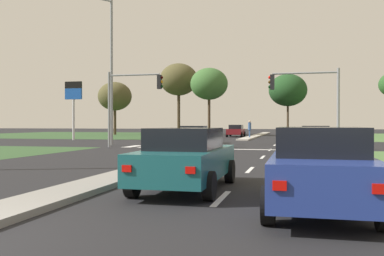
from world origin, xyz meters
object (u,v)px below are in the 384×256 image
Objects in this scene: treeline_second at (179,80)px; treeline_near at (115,96)px; car_white_fourth at (310,145)px; treeline_fourth at (288,90)px; pedestrian_at_median at (250,127)px; fuel_price_totem at (73,97)px; treeline_third at (209,84)px; street_lamp_second at (110,65)px; car_maroon_near at (236,131)px; car_blue_second at (320,168)px; traffic_signal_near_left at (129,95)px; car_grey_fifth at (317,135)px; car_teal_sixth at (186,158)px; traffic_signal_near_right at (311,94)px; car_silver_third at (192,134)px.

treeline_near is at bearing -175.01° from treeline_second.
car_white_fourth is 0.50× the size of treeline_fourth.
fuel_price_totem is at bearing -159.77° from pedestrian_at_median.
treeline_third reaches higher than fuel_price_totem.
treeline_third is (15.00, -2.65, 1.29)m from treeline_near.
car_maroon_near is at bearing 74.93° from street_lamp_second.
car_blue_second is at bearing -71.82° from treeline_second.
street_lamp_second reaches higher than traffic_signal_near_left.
car_grey_fifth is at bearing 116.52° from car_maroon_near.
traffic_signal_near_left is 0.60× the size of treeline_fourth.
car_grey_fifth is at bearing -9.07° from fuel_price_totem.
treeline_second reaches higher than fuel_price_totem.
traffic_signal_near_left is (-8.56, 17.45, 2.81)m from car_teal_sixth.
car_white_fourth reaches higher than car_grey_fifth.
pedestrian_at_median is (-5.90, 19.99, -2.21)m from traffic_signal_near_right.
treeline_near is at bearing 36.14° from car_silver_third.
traffic_signal_near_left is at bearing 116.14° from car_teal_sixth.
pedestrian_at_median is 19.09m from fuel_price_totem.
treeline_third reaches higher than car_white_fourth.
traffic_signal_near_left is 2.80× the size of pedestrian_at_median.
treeline_second is (-8.23, 25.45, 7.36)m from car_silver_third.
car_silver_third is 25.92m from car_teal_sixth.
treeline_second is (-17.26, 52.55, 7.31)m from car_blue_second.
car_white_fourth is at bearing -67.59° from treeline_second.
treeline_near reaches higher than car_maroon_near.
pedestrian_at_median reaches higher than car_blue_second.
pedestrian_at_median is at bearing 93.61° from car_teal_sixth.
traffic_signal_near_left is 0.48× the size of street_lamp_second.
traffic_signal_near_right is (8.23, -25.92, 2.72)m from car_maroon_near.
street_lamp_second is at bearing -84.26° from treeline_second.
street_lamp_second is at bearing 136.86° from car_silver_third.
treeline_fourth reaches higher than traffic_signal_near_left.
traffic_signal_near_left is at bearing -105.89° from treeline_fourth.
street_lamp_second is 31.14m from treeline_second.
car_silver_third is at bearing 103.23° from car_teal_sixth.
car_maroon_near is 0.86× the size of traffic_signal_near_left.
treeline_fourth reaches higher than fuel_price_totem.
traffic_signal_near_left is at bearing -47.55° from fuel_price_totem.
street_lamp_second is at bearing -94.49° from treeline_third.
car_white_fourth is at bearing 89.22° from car_blue_second.
treeline_fourth is (7.41, 27.49, 5.69)m from car_silver_third.
traffic_signal_near_right is (-0.72, -7.98, 2.74)m from car_grey_fifth.
car_blue_second is 2.46× the size of pedestrian_at_median.
car_white_fourth is 18.96m from street_lamp_second.
car_blue_second is at bearing 99.78° from car_maroon_near.
treeline_third is (-12.00, 49.06, 6.24)m from car_blue_second.
treeline_third reaches higher than car_teal_sixth.
car_teal_sixth is at bearing -74.39° from treeline_second.
car_silver_third is at bearing -72.08° from treeline_second.
treeline_fourth is (-2.05, 35.28, 2.94)m from traffic_signal_near_right.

